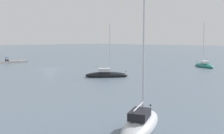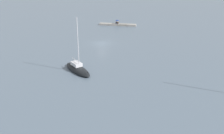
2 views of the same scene
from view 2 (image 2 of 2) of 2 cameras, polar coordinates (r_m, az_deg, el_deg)
The scene contains 6 objects.
ground_plane at distance 61.07m, azimuth -2.29°, elevation 5.36°, with size 500.00×500.00×0.00m, color slate.
seawall_pier at distance 81.19m, azimuth 1.30°, elevation 9.57°, with size 11.69×1.63×0.60m.
person_seated_brown_left at distance 80.97m, azimuth 1.33°, elevation 9.94°, with size 0.48×0.66×0.73m.
person_seated_dark_right at distance 81.16m, azimuth 0.95°, elevation 9.97°, with size 0.48×0.66×0.73m.
umbrella_open_navy at distance 80.94m, azimuth 1.16°, elevation 10.55°, with size 1.27×1.27×1.28m.
sailboat_black_mid at distance 44.44m, azimuth -7.78°, elevation -0.48°, with size 7.04×6.87×9.90m.
Camera 2 is at (-14.13, 57.04, 16.63)m, focal length 40.42 mm.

